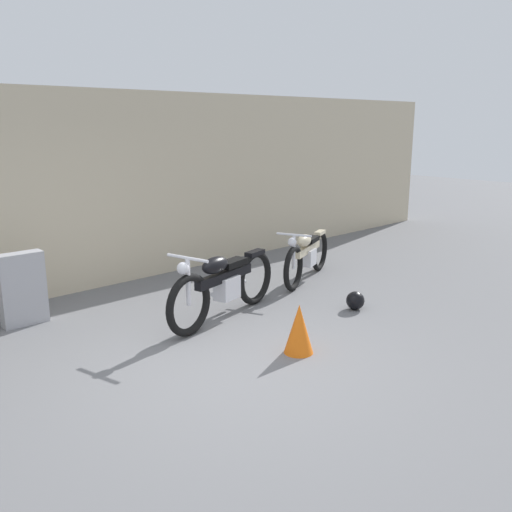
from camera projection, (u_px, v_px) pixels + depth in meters
ground_plane at (224, 370)px, 5.55m from camera, size 40.00×40.00×0.00m
building_wall at (59, 193)px, 7.78m from camera, size 18.00×0.30×2.91m
stone_marker at (22, 289)px, 6.72m from camera, size 0.54×0.22×0.90m
helmet at (355, 301)px, 7.32m from camera, size 0.25×0.25×0.25m
traffic_cone at (299, 329)px, 5.91m from camera, size 0.32×0.32×0.55m
motorcycle_black at (223, 284)px, 6.89m from camera, size 2.09×0.74×0.95m
motorcycle_cream at (307, 255)px, 8.62m from camera, size 1.80×0.90×0.86m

